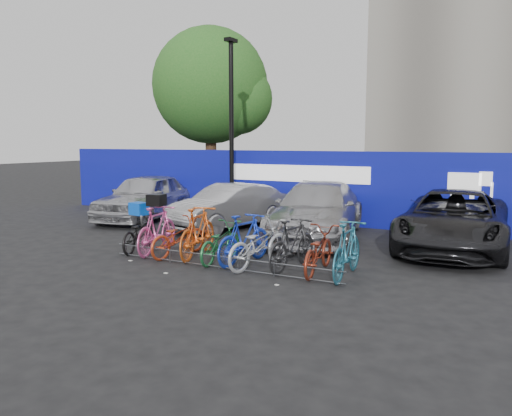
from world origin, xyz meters
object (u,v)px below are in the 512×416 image
Objects in this scene: car_3 at (454,220)px; bike_8 at (318,250)px; bike_1 at (157,230)px; car_1 at (230,206)px; tree at (215,89)px; lamppost at (231,125)px; bike_5 at (244,239)px; bike_0 at (140,233)px; bike_3 at (198,232)px; bike_6 at (259,244)px; bike_7 at (292,244)px; bike_9 at (347,250)px; bike_2 at (178,237)px; car_2 at (317,210)px; bike_rack at (219,262)px; car_0 at (145,197)px; bike_4 at (220,242)px.

car_3 reaches higher than bike_8.
car_1 is at bearing -97.38° from bike_1.
tree is 6.14m from lamppost.
bike_0 is at bearing 8.44° from bike_5.
lamppost is 3.05× the size of bike_3.
bike_7 is (0.71, 0.19, 0.04)m from bike_6.
tree is at bearing -48.98° from bike_9.
bike_6 is at bearing 169.59° from bike_5.
car_1 is 5.00m from bike_6.
car_1 is 2.31× the size of bike_8.
bike_2 is at bearing -62.33° from tree.
lamppost is 3.54× the size of bike_0.
bike_1 is at bearing 9.05° from bike_5.
car_3 is 2.94× the size of bike_8.
bike_9 reaches higher than bike_7.
bike_7 is at bearing -87.76° from car_2.
bike_1 is (-2.74, -3.69, -0.19)m from car_2.
car_2 is 2.76× the size of bike_6.
bike_7 is 0.60m from bike_8.
car_1 is 5.32m from bike_7.
lamppost is 7.96m from car_3.
bike_9 reaches higher than bike_5.
car_1 is at bearing -68.51° from bike_2.
bike_rack is at bearing -108.04° from car_2.
bike_3 is at bearing -157.21° from bike_2.
car_2 is (0.58, 4.32, 0.61)m from bike_rack.
bike_2 is (-2.09, -3.71, -0.32)m from car_2.
bike_9 is (5.34, -0.04, 0.12)m from bike_0.
bike_1 is at bearing -71.46° from car_1.
car_0 is at bearing -153.80° from lamppost.
car_1 is at bearing -39.68° from bike_9.
bike_5 is (0.58, 0.09, 0.12)m from bike_4.
car_1 is 4.62m from bike_5.
bike_1 reaches higher than bike_4.
bike_3 reaches higher than bike_7.
bike_6 is at bearing 37.88° from bike_rack.
bike_rack is 1.04× the size of car_3.
car_1 reaches higher than bike_rack.
bike_4 is at bearing -141.59° from car_3.
bike_9 reaches higher than bike_6.
bike_9 is (2.37, -0.06, 0.01)m from bike_5.
bike_0 is at bearing -79.97° from car_1.
lamppost reaches higher than bike_4.
car_0 is 2.46× the size of bike_9.
bike_5 is at bearing 170.19° from bike_1.
tree is 13.01m from bike_5.
bike_4 is at bearing -2.05° from bike_8.
bike_3 is 0.73m from bike_4.
bike_3 is at bearing 169.25° from bike_0.
lamppost reaches higher than car_0.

